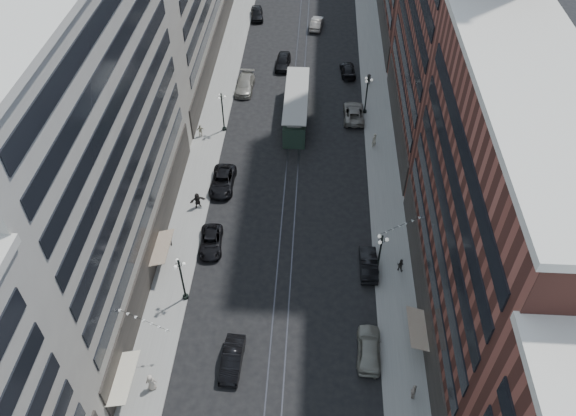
% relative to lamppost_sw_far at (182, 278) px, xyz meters
% --- Properties ---
extents(ground, '(220.00, 220.00, 0.00)m').
position_rel_lamppost_sw_far_xyz_m(ground, '(9.20, 32.00, -3.10)').
color(ground, black).
rests_on(ground, ground).
extents(sidewalk_west, '(4.00, 180.00, 0.15)m').
position_rel_lamppost_sw_far_xyz_m(sidewalk_west, '(-1.80, 42.00, -3.02)').
color(sidewalk_west, gray).
rests_on(sidewalk_west, ground).
extents(sidewalk_east, '(4.00, 180.00, 0.15)m').
position_rel_lamppost_sw_far_xyz_m(sidewalk_east, '(20.20, 42.00, -3.02)').
color(sidewalk_east, gray).
rests_on(sidewalk_east, ground).
extents(rail_west, '(0.12, 180.00, 0.02)m').
position_rel_lamppost_sw_far_xyz_m(rail_west, '(8.50, 42.00, -3.09)').
color(rail_west, '#2D2D33').
rests_on(rail_west, ground).
extents(rail_east, '(0.12, 180.00, 0.02)m').
position_rel_lamppost_sw_far_xyz_m(rail_east, '(9.90, 42.00, -3.09)').
color(rail_east, '#2D2D33').
rests_on(rail_east, ground).
extents(building_west_mid, '(8.00, 36.00, 28.00)m').
position_rel_lamppost_sw_far_xyz_m(building_west_mid, '(-7.80, 5.00, 10.90)').
color(building_west_mid, '#9F9B8D').
rests_on(building_west_mid, ground).
extents(building_east_mid, '(8.00, 30.00, 24.00)m').
position_rel_lamppost_sw_far_xyz_m(building_east_mid, '(26.20, -0.00, 8.90)').
color(building_east_mid, brown).
rests_on(building_east_mid, ground).
extents(lamppost_sw_far, '(1.03, 1.14, 5.52)m').
position_rel_lamppost_sw_far_xyz_m(lamppost_sw_far, '(0.00, 0.00, 0.00)').
color(lamppost_sw_far, black).
rests_on(lamppost_sw_far, sidewalk_west).
extents(lamppost_sw_mid, '(1.03, 1.14, 5.52)m').
position_rel_lamppost_sw_far_xyz_m(lamppost_sw_mid, '(0.00, 27.00, 0.00)').
color(lamppost_sw_mid, black).
rests_on(lamppost_sw_mid, sidewalk_west).
extents(lamppost_se_far, '(1.03, 1.14, 5.52)m').
position_rel_lamppost_sw_far_xyz_m(lamppost_se_far, '(18.40, 4.00, 0.00)').
color(lamppost_se_far, black).
rests_on(lamppost_se_far, sidewalk_east).
extents(lamppost_se_mid, '(1.03, 1.14, 5.52)m').
position_rel_lamppost_sw_far_xyz_m(lamppost_se_mid, '(18.40, 32.00, 0.00)').
color(lamppost_se_mid, black).
rests_on(lamppost_se_mid, sidewalk_east).
extents(streetcar, '(3.01, 13.60, 3.76)m').
position_rel_lamppost_sw_far_xyz_m(streetcar, '(9.20, 30.28, -1.36)').
color(streetcar, '#24382C').
rests_on(streetcar, ground).
extents(car_2, '(2.70, 5.12, 1.37)m').
position_rel_lamppost_sw_far_xyz_m(car_2, '(1.41, 6.80, -2.41)').
color(car_2, black).
rests_on(car_2, ground).
extents(car_4, '(2.28, 5.22, 1.75)m').
position_rel_lamppost_sw_far_xyz_m(car_4, '(17.18, -5.06, -2.22)').
color(car_4, gray).
rests_on(car_4, ground).
extents(car_5, '(1.88, 4.85, 1.57)m').
position_rel_lamppost_sw_far_xyz_m(car_5, '(5.37, -6.73, -2.31)').
color(car_5, black).
rests_on(car_5, ground).
extents(pedestrian_1, '(0.99, 0.67, 1.86)m').
position_rel_lamppost_sw_far_xyz_m(pedestrian_1, '(-1.02, -9.41, -2.01)').
color(pedestrian_1, '#B5A896').
rests_on(pedestrian_1, sidewalk_west).
extents(pedestrian_2, '(1.04, 0.84, 1.89)m').
position_rel_lamppost_sw_far_xyz_m(pedestrian_2, '(-2.94, 6.66, -2.00)').
color(pedestrian_2, black).
rests_on(pedestrian_2, sidewalk_west).
extents(pedestrian_4, '(0.66, 1.08, 1.72)m').
position_rel_lamppost_sw_far_xyz_m(pedestrian_4, '(20.61, -8.99, -2.08)').
color(pedestrian_4, '#AB9E8E').
rests_on(pedestrian_4, sidewalk_east).
extents(car_7, '(2.68, 5.75, 1.59)m').
position_rel_lamppost_sw_far_xyz_m(car_7, '(1.33, 16.21, -2.30)').
color(car_7, black).
rests_on(car_7, ground).
extents(car_8, '(2.58, 5.96, 1.71)m').
position_rel_lamppost_sw_far_xyz_m(car_8, '(1.62, 36.93, -2.24)').
color(car_8, gray).
rests_on(car_8, ground).
extents(car_9, '(2.66, 5.26, 1.72)m').
position_rel_lamppost_sw_far_xyz_m(car_9, '(1.17, 59.41, -2.24)').
color(car_9, black).
rests_on(car_9, ground).
extents(car_10, '(1.75, 4.83, 1.58)m').
position_rel_lamppost_sw_far_xyz_m(car_10, '(17.60, 4.66, -2.30)').
color(car_10, black).
rests_on(car_10, ground).
extents(car_11, '(2.66, 5.74, 1.59)m').
position_rel_lamppost_sw_far_xyz_m(car_11, '(16.87, 30.84, -2.30)').
color(car_11, slate).
rests_on(car_11, ground).
extents(car_12, '(2.47, 5.16, 1.45)m').
position_rel_lamppost_sw_far_xyz_m(car_12, '(16.30, 41.93, -2.37)').
color(car_12, black).
rests_on(car_12, ground).
extents(car_13, '(2.34, 5.27, 1.76)m').
position_rel_lamppost_sw_far_xyz_m(car_13, '(6.61, 43.52, -2.22)').
color(car_13, black).
rests_on(car_13, ground).
extents(car_14, '(2.38, 5.22, 1.66)m').
position_rel_lamppost_sw_far_xyz_m(car_14, '(11.43, 56.43, -2.27)').
color(car_14, gray).
rests_on(car_14, ground).
extents(pedestrian_5, '(1.83, 1.21, 1.92)m').
position_rel_lamppost_sw_far_xyz_m(pedestrian_5, '(-0.93, 12.51, -1.99)').
color(pedestrian_5, black).
rests_on(pedestrian_5, sidewalk_west).
extents(pedestrian_6, '(1.07, 0.68, 1.69)m').
position_rel_lamppost_sw_far_xyz_m(pedestrian_6, '(-2.80, 25.52, -2.10)').
color(pedestrian_6, beige).
rests_on(pedestrian_6, sidewalk_west).
extents(pedestrian_7, '(0.84, 0.68, 1.52)m').
position_rel_lamppost_sw_far_xyz_m(pedestrian_7, '(20.73, 4.59, -2.19)').
color(pedestrian_7, black).
rests_on(pedestrian_7, sidewalk_east).
extents(pedestrian_8, '(0.84, 0.83, 1.95)m').
position_rel_lamppost_sw_far_xyz_m(pedestrian_8, '(19.21, 24.57, -1.97)').
color(pedestrian_8, '#AEA690').
rests_on(pedestrian_8, sidewalk_east).
extents(pedestrian_9, '(1.06, 0.62, 1.53)m').
position_rel_lamppost_sw_far_xyz_m(pedestrian_9, '(19.26, 39.21, -2.18)').
color(pedestrian_9, black).
rests_on(pedestrian_9, sidewalk_east).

